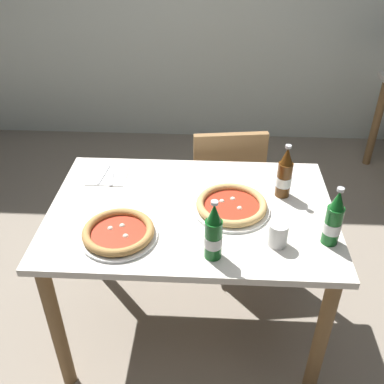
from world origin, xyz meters
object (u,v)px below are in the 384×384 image
object	(u,v)px
beer_bottle_center	(334,220)
napkin_with_cutlery	(108,175)
pizza_marinara_far	(231,205)
beer_bottle_left	(213,234)
beer_bottle_right	(285,175)
paper_cup	(278,235)
dining_table_main	(191,229)
chair_behind_table	(225,183)
pizza_margherita_near	(119,233)

from	to	relation	value
beer_bottle_center	napkin_with_cutlery	world-z (taller)	beer_bottle_center
pizza_marinara_far	beer_bottle_left	size ratio (longest dim) A/B	1.31
napkin_with_cutlery	beer_bottle_right	bearing A→B (deg)	-8.30
beer_bottle_left	paper_cup	size ratio (longest dim) A/B	2.60
dining_table_main	beer_bottle_right	distance (m)	0.47
beer_bottle_left	beer_bottle_center	bearing A→B (deg)	13.05
beer_bottle_left	paper_cup	bearing A→B (deg)	17.82
chair_behind_table	beer_bottle_right	xyz separation A→B (m)	(0.23, -0.49, 0.37)
dining_table_main	pizza_marinara_far	distance (m)	0.22
beer_bottle_center	beer_bottle_right	distance (m)	0.34
napkin_with_cutlery	paper_cup	xyz separation A→B (m)	(0.74, -0.45, 0.04)
beer_bottle_right	napkin_with_cutlery	world-z (taller)	beer_bottle_right
pizza_margherita_near	beer_bottle_center	xyz separation A→B (m)	(0.81, 0.01, 0.08)
pizza_marinara_far	pizza_margherita_near	bearing A→B (deg)	-155.13
beer_bottle_right	pizza_marinara_far	bearing A→B (deg)	-152.11
beer_bottle_center	dining_table_main	bearing A→B (deg)	160.95
beer_bottle_left	beer_bottle_center	size ratio (longest dim) A/B	1.00
beer_bottle_center	beer_bottle_right	xyz separation A→B (m)	(-0.14, 0.31, 0.00)
pizza_margherita_near	pizza_marinara_far	bearing A→B (deg)	24.87
dining_table_main	beer_bottle_left	size ratio (longest dim) A/B	4.86
napkin_with_cutlery	beer_bottle_center	bearing A→B (deg)	-24.24
dining_table_main	pizza_marinara_far	bearing A→B (deg)	1.17
beer_bottle_left	beer_bottle_right	bearing A→B (deg)	53.92
chair_behind_table	beer_bottle_left	bearing A→B (deg)	78.23
chair_behind_table	napkin_with_cutlery	world-z (taller)	chair_behind_table
pizza_margherita_near	napkin_with_cutlery	world-z (taller)	pizza_margherita_near
pizza_margherita_near	beer_bottle_center	distance (m)	0.81
chair_behind_table	pizza_margherita_near	world-z (taller)	chair_behind_table
pizza_marinara_far	napkin_with_cutlery	world-z (taller)	pizza_marinara_far
pizza_margherita_near	paper_cup	size ratio (longest dim) A/B	3.17
paper_cup	beer_bottle_right	bearing A→B (deg)	80.25
pizza_margherita_near	beer_bottle_center	world-z (taller)	beer_bottle_center
dining_table_main	beer_bottle_center	bearing A→B (deg)	-19.05
dining_table_main	beer_bottle_right	world-z (taller)	beer_bottle_right
beer_bottle_left	paper_cup	world-z (taller)	beer_bottle_left
dining_table_main	pizza_margherita_near	bearing A→B (deg)	-143.54
pizza_margherita_near	pizza_marinara_far	size ratio (longest dim) A/B	0.93
pizza_margherita_near	paper_cup	bearing A→B (deg)	-0.97
chair_behind_table	pizza_marinara_far	bearing A→B (deg)	83.19
paper_cup	dining_table_main	bearing A→B (deg)	148.00
napkin_with_cutlery	paper_cup	distance (m)	0.87
dining_table_main	chair_behind_table	distance (m)	0.65
chair_behind_table	paper_cup	xyz separation A→B (m)	(0.18, -0.82, 0.32)
beer_bottle_center	napkin_with_cutlery	xyz separation A→B (m)	(-0.94, 0.42, -0.10)
pizza_margherita_near	dining_table_main	bearing A→B (deg)	36.46
pizza_margherita_near	beer_bottle_right	xyz separation A→B (m)	(0.66, 0.32, 0.08)
beer_bottle_right	paper_cup	world-z (taller)	beer_bottle_right
dining_table_main	beer_bottle_center	world-z (taller)	beer_bottle_center
beer_bottle_center	beer_bottle_left	bearing A→B (deg)	-166.95
pizza_margherita_near	beer_bottle_left	distance (m)	0.38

